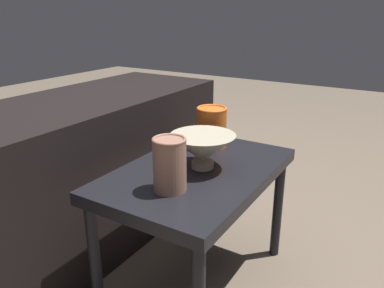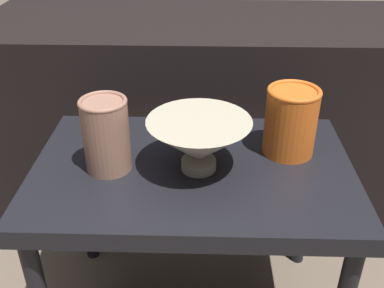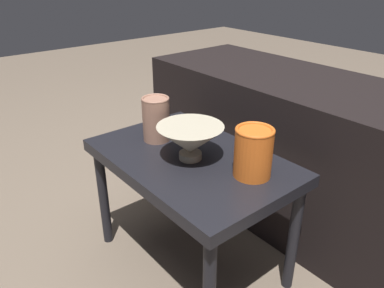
{
  "view_description": "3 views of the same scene",
  "coord_description": "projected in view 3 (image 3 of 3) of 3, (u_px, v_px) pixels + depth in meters",
  "views": [
    {
      "loc": [
        -0.96,
        -0.57,
        0.93
      ],
      "look_at": [
        -0.02,
        0.01,
        0.53
      ],
      "focal_mm": 35.0,
      "sensor_mm": 36.0,
      "label": 1
    },
    {
      "loc": [
        0.02,
        -0.79,
        0.97
      ],
      "look_at": [
        -0.0,
        0.0,
        0.5
      ],
      "focal_mm": 42.0,
      "sensor_mm": 36.0,
      "label": 2
    },
    {
      "loc": [
        0.83,
        -0.68,
        1.01
      ],
      "look_at": [
        0.01,
        -0.0,
        0.49
      ],
      "focal_mm": 35.0,
      "sensor_mm": 36.0,
      "label": 3
    }
  ],
  "objects": [
    {
      "name": "ground_plane",
      "position": [
        191.0,
        260.0,
        1.41
      ],
      "size": [
        8.0,
        8.0,
        0.0
      ],
      "primitive_type": "plane",
      "color": "#6B5B4C"
    },
    {
      "name": "table",
      "position": [
        191.0,
        170.0,
        1.24
      ],
      "size": [
        0.67,
        0.44,
        0.44
      ],
      "color": "black",
      "rests_on": "ground_plane"
    },
    {
      "name": "couch_backdrop",
      "position": [
        290.0,
        147.0,
        1.59
      ],
      "size": [
        1.31,
        0.5,
        0.6
      ],
      "color": "black",
      "rests_on": "ground_plane"
    },
    {
      "name": "bowl",
      "position": [
        190.0,
        140.0,
        1.17
      ],
      "size": [
        0.21,
        0.21,
        0.11
      ],
      "color": "#B2A88E",
      "rests_on": "table"
    },
    {
      "name": "vase_textured_left",
      "position": [
        156.0,
        118.0,
        1.29
      ],
      "size": [
        0.1,
        0.1,
        0.16
      ],
      "color": "#996B56",
      "rests_on": "table"
    },
    {
      "name": "vase_colorful_right",
      "position": [
        253.0,
        152.0,
        1.07
      ],
      "size": [
        0.11,
        0.11,
        0.15
      ],
      "color": "orange",
      "rests_on": "table"
    }
  ]
}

